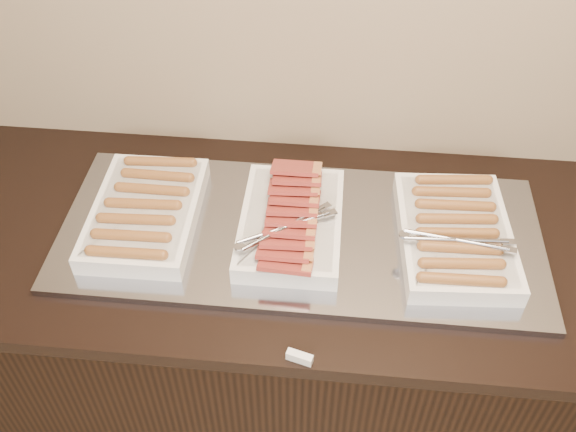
% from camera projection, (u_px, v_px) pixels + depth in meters
% --- Properties ---
extents(counter, '(2.06, 0.76, 0.90)m').
position_uv_depth(counter, '(299.00, 338.00, 1.93)').
color(counter, black).
rests_on(counter, ground).
extents(warming_tray, '(1.20, 0.50, 0.02)m').
position_uv_depth(warming_tray, '(300.00, 234.00, 1.61)').
color(warming_tray, '#9598A3').
rests_on(warming_tray, counter).
extents(dish_left, '(0.26, 0.39, 0.07)m').
position_uv_depth(dish_left, '(146.00, 212.00, 1.61)').
color(dish_left, white).
rests_on(dish_left, warming_tray).
extents(dish_center, '(0.26, 0.39, 0.10)m').
position_uv_depth(dish_center, '(291.00, 222.00, 1.58)').
color(dish_center, white).
rests_on(dish_center, warming_tray).
extents(dish_right, '(0.29, 0.41, 0.08)m').
position_uv_depth(dish_right, '(455.00, 234.00, 1.55)').
color(dish_right, white).
rests_on(dish_right, warming_tray).
extents(label_holder, '(0.06, 0.03, 0.02)m').
position_uv_depth(label_holder, '(300.00, 357.00, 1.35)').
color(label_holder, white).
rests_on(label_holder, counter).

